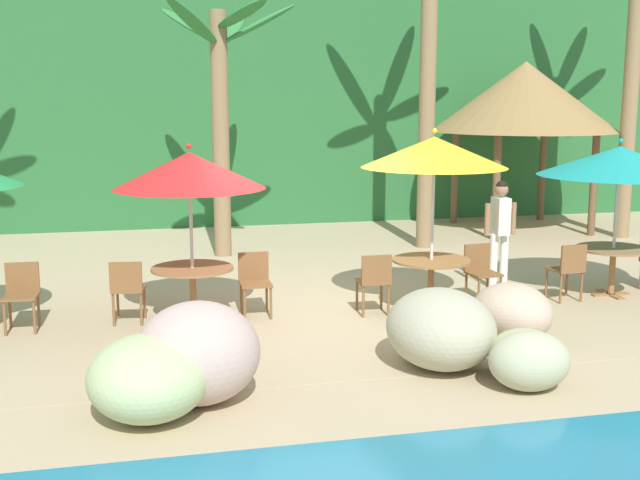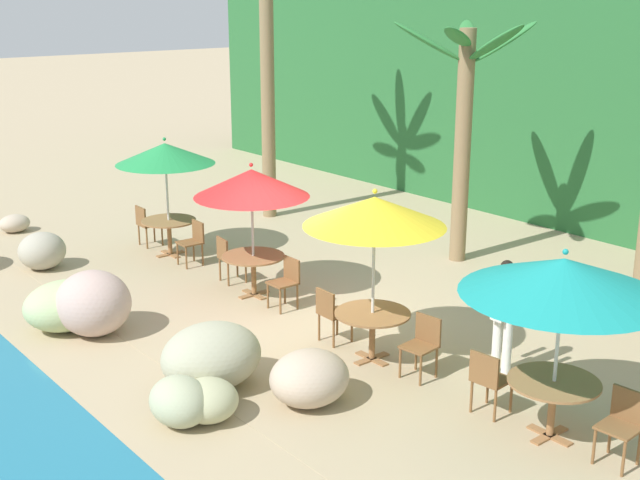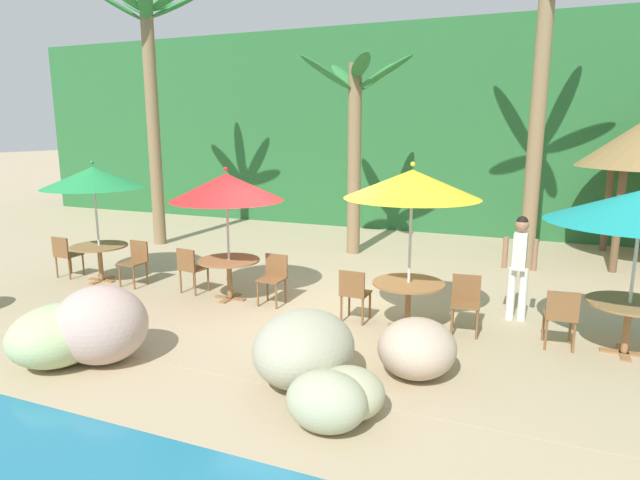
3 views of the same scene
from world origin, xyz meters
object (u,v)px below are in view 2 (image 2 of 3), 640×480
(chair_red_seaward, at_px, (287,279))
(chair_red_inland, at_px, (228,256))
(dining_table_red, at_px, (253,262))
(palm_tree_second, at_px, (466,105))
(umbrella_green, at_px, (165,154))
(chair_yellow_inland, at_px, (331,311))
(palm_tree_nearest, at_px, (267,31))
(umbrella_yellow, at_px, (375,212))
(dining_table_green, at_px, (169,226))
(chair_teal_seaward, at_px, (623,421))
(chair_green_seaward, at_px, (194,239))
(umbrella_teal, at_px, (563,277))
(waiter_in_white, at_px, (504,310))
(chair_green_inland, at_px, (146,223))
(dining_table_yellow, at_px, (372,321))
(chair_teal_inland, at_px, (488,378))
(dining_table_teal, at_px, (553,390))
(chair_yellow_seaward, at_px, (423,342))
(umbrella_red, at_px, (252,183))

(chair_red_seaward, bearing_deg, chair_red_inland, -177.68)
(chair_red_seaward, relative_size, chair_red_inland, 1.00)
(dining_table_red, height_order, palm_tree_second, palm_tree_second)
(umbrella_green, distance_m, chair_yellow_inland, 5.73)
(chair_yellow_inland, xyz_separation_m, palm_tree_nearest, (-6.74, 3.70, 3.80))
(chair_red_seaward, bearing_deg, umbrella_yellow, -6.87)
(dining_table_green, distance_m, palm_tree_nearest, 5.17)
(chair_teal_seaward, height_order, palm_tree_second, palm_tree_second)
(chair_green_seaward, relative_size, umbrella_yellow, 0.34)
(dining_table_green, bearing_deg, umbrella_yellow, -2.08)
(umbrella_teal, xyz_separation_m, waiter_in_white, (-1.46, 0.85, -1.06))
(chair_green_inland, xyz_separation_m, chair_teal_seaward, (11.02, 0.18, 0.00))
(palm_tree_nearest, bearing_deg, umbrella_yellow, -25.55)
(palm_tree_second, bearing_deg, dining_table_green, -132.20)
(dining_table_yellow, xyz_separation_m, chair_teal_inland, (2.14, 0.01, -0.10))
(dining_table_yellow, bearing_deg, waiter_in_white, 34.23)
(chair_green_inland, relative_size, palm_tree_second, 0.19)
(chair_yellow_inland, xyz_separation_m, chair_teal_inland, (3.00, 0.08, 0.00))
(dining_table_teal, relative_size, palm_tree_second, 0.24)
(umbrella_green, height_order, chair_red_inland, umbrella_green)
(chair_yellow_seaward, xyz_separation_m, chair_teal_seaward, (2.99, 0.15, 0.00))
(umbrella_green, xyz_separation_m, chair_yellow_inland, (5.49, -0.30, -1.58))
(chair_red_inland, distance_m, palm_tree_nearest, 6.14)
(chair_green_seaward, xyz_separation_m, chair_green_inland, (-1.70, -0.14, 0.00))
(dining_table_red, height_order, chair_yellow_seaward, chair_yellow_seaward)
(palm_tree_second, distance_m, waiter_in_white, 5.69)
(chair_red_inland, xyz_separation_m, chair_teal_inland, (6.31, -0.22, 0.00))
(dining_table_yellow, bearing_deg, chair_yellow_inland, -175.19)
(umbrella_red, relative_size, chair_yellow_inland, 2.74)
(umbrella_green, distance_m, chair_teal_seaward, 10.29)
(umbrella_teal, bearing_deg, palm_tree_nearest, 161.95)
(chair_green_seaward, distance_m, chair_teal_seaward, 9.32)
(umbrella_teal, distance_m, chair_teal_inland, 1.75)
(chair_yellow_inland, height_order, chair_teal_seaward, same)
(umbrella_green, height_order, dining_table_red, umbrella_green)
(chair_green_inland, xyz_separation_m, chair_red_seaward, (4.74, 0.14, 0.00))
(dining_table_green, xyz_separation_m, chair_teal_inland, (8.49, -0.22, -0.10))
(chair_red_seaward, xyz_separation_m, chair_yellow_seaward, (3.29, -0.11, 0.00))
(umbrella_red, relative_size, palm_tree_nearest, 0.37)
(dining_table_yellow, relative_size, waiter_in_white, 0.65)
(dining_table_teal, bearing_deg, palm_tree_second, 141.01)
(chair_teal_seaward, relative_size, chair_teal_inland, 1.00)
(chair_yellow_seaward, distance_m, chair_yellow_inland, 1.71)
(dining_table_green, xyz_separation_m, umbrella_red, (3.04, -0.02, 1.42))
(umbrella_green, relative_size, chair_green_seaward, 2.78)
(umbrella_teal, distance_m, palm_tree_second, 7.03)
(chair_red_seaward, relative_size, umbrella_yellow, 0.34)
(umbrella_yellow, bearing_deg, chair_red_seaward, 173.13)
(chair_green_seaward, height_order, palm_tree_nearest, palm_tree_nearest)
(dining_table_red, height_order, umbrella_yellow, umbrella_yellow)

